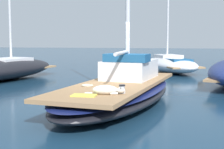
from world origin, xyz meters
TOP-DOWN VIEW (x-y plane):
  - ground_plane at (0.00, 0.00)m, footprint 120.00×120.00m
  - sailboat_main at (0.00, 0.00)m, footprint 3.61×7.54m
  - cabin_house at (0.19, 1.10)m, footprint 1.73×2.42m
  - dog_white at (0.09, -2.13)m, footprint 0.95×0.37m
  - deck_winch at (0.42, -1.91)m, footprint 0.16×0.16m
  - coiled_rope at (-0.71, -0.89)m, footprint 0.32×0.32m
  - deck_towel at (-0.37, -2.46)m, footprint 0.57×0.38m
  - moored_boat_port_side at (-6.54, 4.94)m, footprint 3.99×7.49m
  - moored_boat_far_astern at (1.33, 10.23)m, footprint 4.31×6.04m

SIDE VIEW (x-z plane):
  - ground_plane at x=0.00m, z-range 0.00..0.00m
  - sailboat_main at x=0.00m, z-range 0.01..0.67m
  - moored_boat_far_astern at x=1.33m, z-range -2.83..3.84m
  - moored_boat_port_side at x=-6.54m, z-range -2.66..3.72m
  - deck_towel at x=-0.37m, z-range 0.66..0.69m
  - coiled_rope at x=-0.71m, z-range 0.66..0.70m
  - deck_winch at x=0.42m, z-range 0.65..0.86m
  - dog_white at x=0.09m, z-range 0.66..0.88m
  - cabin_house at x=0.19m, z-range 0.59..1.43m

